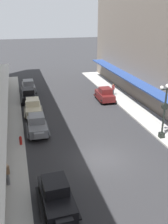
% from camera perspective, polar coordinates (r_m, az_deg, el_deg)
% --- Properties ---
extents(ground_plane, '(200.00, 200.00, 0.00)m').
position_cam_1_polar(ground_plane, '(21.21, 4.25, -10.33)').
color(ground_plane, '#2D2D30').
extents(sidewalk_left, '(3.00, 60.00, 0.15)m').
position_cam_1_polar(sidewalk_left, '(20.31, -16.71, -12.64)').
color(sidewalk_left, '#B7B5AD').
rests_on(sidewalk_left, ground).
extents(parked_car_0, '(2.28, 4.31, 1.84)m').
position_cam_1_polar(parked_car_0, '(16.17, -6.18, -17.88)').
color(parked_car_0, black).
rests_on(parked_car_0, ground).
extents(parked_car_1, '(2.19, 4.28, 1.84)m').
position_cam_1_polar(parked_car_1, '(38.74, -12.25, 5.73)').
color(parked_car_1, slate).
rests_on(parked_car_1, ground).
extents(parked_car_2, '(2.28, 4.31, 1.84)m').
position_cam_1_polar(parked_car_2, '(29.91, -11.26, 1.10)').
color(parked_car_2, beige).
rests_on(parked_car_2, ground).
extents(parked_car_3, '(2.26, 4.30, 1.84)m').
position_cam_1_polar(parked_car_3, '(34.08, 4.66, 4.00)').
color(parked_car_3, '#591919').
rests_on(parked_car_3, ground).
extents(parked_car_4, '(2.16, 4.27, 1.84)m').
position_cam_1_polar(parked_car_4, '(34.42, -12.23, 3.75)').
color(parked_car_4, black).
rests_on(parked_car_4, ground).
extents(parked_car_5, '(2.18, 4.28, 1.84)m').
position_cam_1_polar(parked_car_5, '(25.27, -10.38, -2.72)').
color(parked_car_5, slate).
rests_on(parked_car_5, ground).
extents(lamp_post_with_clock, '(1.42, 0.44, 5.16)m').
position_cam_1_polar(lamp_post_with_clock, '(24.08, 17.50, 0.61)').
color(lamp_post_with_clock, black).
rests_on(lamp_post_with_clock, sidewalk_right).
extents(fire_hydrant, '(0.24, 0.24, 0.82)m').
position_cam_1_polar(fire_hydrant, '(23.39, -13.91, -6.14)').
color(fire_hydrant, '#B21E19').
rests_on(fire_hydrant, sidewalk_left).
extents(pedestrian_0, '(0.36, 0.24, 1.64)m').
position_cam_1_polar(pedestrian_0, '(36.12, 6.51, 5.02)').
color(pedestrian_0, '#2D2D33').
rests_on(pedestrian_0, sidewalk_right).
extents(pedestrian_1, '(0.36, 0.24, 1.64)m').
position_cam_1_polar(pedestrian_1, '(18.43, -16.71, -13.07)').
color(pedestrian_1, slate).
rests_on(pedestrian_1, sidewalk_left).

